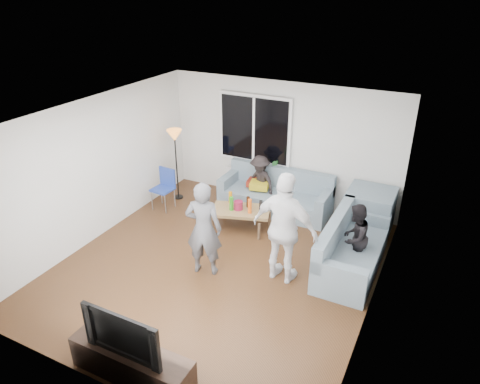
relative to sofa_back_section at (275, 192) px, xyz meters
The scene contains 32 objects.
floor 2.31m from the sofa_back_section, 91.92° to the right, with size 5.00×5.50×0.04m, color #56351C.
ceiling 3.16m from the sofa_back_section, 91.92° to the right, with size 5.00×5.50×0.04m, color white.
wall_back 1.01m from the sofa_back_section, 98.67° to the left, with size 5.00×0.04×2.60m, color silver.
wall_front 5.12m from the sofa_back_section, 90.87° to the right, with size 5.00×0.04×2.60m, color silver.
wall_left 3.56m from the sofa_back_section, 138.84° to the right, with size 0.04×5.50×2.60m, color silver.
wall_right 3.45m from the sofa_back_section, 42.89° to the right, with size 0.04×5.50×2.60m, color silver.
window_frame 1.38m from the sofa_back_section, 148.16° to the left, with size 1.62×0.06×1.47m, color white.
window_glass 1.37m from the sofa_back_section, 150.67° to the left, with size 1.50×0.02×1.35m, color black.
window_mullion 1.36m from the sofa_back_section, 151.32° to the left, with size 0.05×0.03×1.35m, color white.
radiator 0.78m from the sofa_back_section, 150.67° to the left, with size 1.30×0.12×0.62m, color silver.
potted_plant 0.55m from the sofa_back_section, 118.07° to the left, with size 0.20×0.16×0.36m, color #2A692C.
vase 1.18m from the sofa_back_section, 162.26° to the left, with size 0.18×0.18×0.19m, color white.
sofa_back_section is the anchor object (origin of this frame).
sofa_right_section 2.35m from the sofa_back_section, 34.37° to the right, with size 0.85×2.00×0.85m, color slate, non-canonical shape.
sofa_corner 1.92m from the sofa_back_section, ahead, with size 0.85×0.85×0.85m, color slate.
cushion_yellow 0.36m from the sofa_back_section, behind, with size 0.38×0.32×0.14m, color gold.
cushion_red 0.47m from the sofa_back_section, behind, with size 0.36×0.30×0.13m, color maroon.
coffee_table 1.04m from the sofa_back_section, 107.70° to the right, with size 1.10×0.60×0.40m, color olive.
pitcher 1.05m from the sofa_back_section, 109.60° to the right, with size 0.17×0.17×0.17m, color maroon.
side_chair 2.34m from the sofa_back_section, 155.28° to the right, with size 0.40×0.40×0.86m, color #223C97, non-canonical shape.
floor_lamp 2.20m from the sofa_back_section, 168.72° to the right, with size 0.32×0.32×1.56m, color orange, non-canonical shape.
player_left 2.54m from the sofa_back_section, 94.67° to the right, with size 0.59×0.39×1.62m, color #4C4C51.
player_right 2.40m from the sofa_back_section, 64.31° to the right, with size 1.09×0.45×1.85m, color white.
spectator_right 2.36m from the sofa_back_section, 34.32° to the right, with size 0.57×0.45×1.18m, color black.
spectator_back 0.39m from the sofa_back_section, behind, with size 0.74×0.42×1.14m, color black.
tv_console 4.78m from the sofa_back_section, 88.62° to the right, with size 1.60×0.40×0.44m, color #322019.
television 4.78m from the sofa_back_section, 88.62° to the right, with size 1.06×0.14×0.61m, color black.
bottle_d 1.03m from the sofa_back_section, 95.51° to the right, with size 0.07×0.07×0.28m, color #FF6116.
bottle_e 0.83m from the sofa_back_section, 86.70° to the right, with size 0.07×0.07×0.20m, color black.
bottle_a 1.03m from the sofa_back_section, 126.71° to the right, with size 0.07×0.07×0.24m, color orange.
bottle_b 1.17m from the sofa_back_section, 113.26° to the right, with size 0.08×0.08×0.27m, color #25971B.
bottle_c 0.85m from the sofa_back_section, 105.52° to the right, with size 0.07×0.07×0.22m, color black.
Camera 1 is at (3.09, -5.38, 4.41)m, focal length 32.98 mm.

